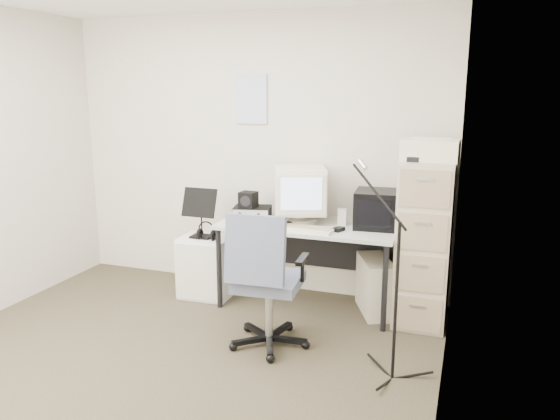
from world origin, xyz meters
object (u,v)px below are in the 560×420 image
(desk, at_px, (308,265))
(side_cart, at_px, (207,266))
(office_chair, at_px, (269,279))
(filing_cabinet, at_px, (424,242))

(desk, relative_size, side_cart, 2.72)
(office_chair, distance_m, side_cart, 1.16)
(desk, xyz_separation_m, side_cart, (-0.93, -0.09, -0.09))
(filing_cabinet, height_order, side_cart, filing_cabinet)
(desk, xyz_separation_m, office_chair, (-0.06, -0.81, 0.15))
(filing_cabinet, xyz_separation_m, office_chair, (-1.01, -0.84, -0.14))
(desk, bearing_deg, side_cart, -174.50)
(office_chair, xyz_separation_m, side_cart, (-0.87, 0.72, -0.24))
(filing_cabinet, distance_m, office_chair, 1.32)
(filing_cabinet, relative_size, desk, 0.87)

